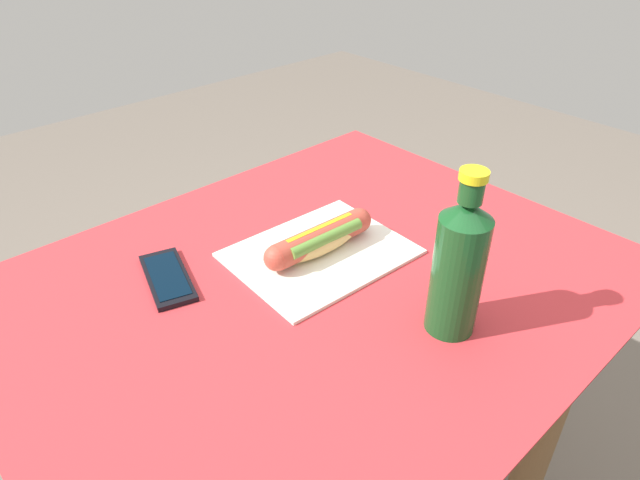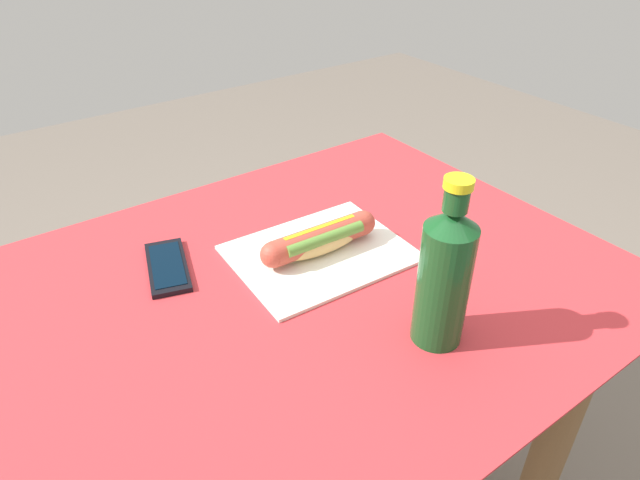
# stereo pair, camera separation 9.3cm
# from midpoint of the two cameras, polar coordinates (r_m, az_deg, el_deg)

# --- Properties ---
(dining_table) EXTENTS (0.98, 0.79, 0.75)m
(dining_table) POSITION_cam_midpoint_polar(r_m,az_deg,el_deg) (1.00, -2.92, -11.34)
(dining_table) COLOR brown
(dining_table) RESTS_ON ground
(paper_wrapper) EXTENTS (0.30, 0.24, 0.01)m
(paper_wrapper) POSITION_cam_midpoint_polar(r_m,az_deg,el_deg) (0.95, -2.82, -1.46)
(paper_wrapper) COLOR silver
(paper_wrapper) RESTS_ON dining_table
(hot_dog) EXTENTS (0.22, 0.06, 0.05)m
(hot_dog) POSITION_cam_midpoint_polar(r_m,az_deg,el_deg) (0.93, -2.83, -0.00)
(hot_dog) COLOR #DBB26B
(hot_dog) RESTS_ON paper_wrapper
(cell_phone) EXTENTS (0.10, 0.16, 0.01)m
(cell_phone) POSITION_cam_midpoint_polar(r_m,az_deg,el_deg) (0.93, -18.23, -3.79)
(cell_phone) COLOR black
(cell_phone) RESTS_ON dining_table
(soda_bottle) EXTENTS (0.07, 0.07, 0.25)m
(soda_bottle) POSITION_cam_midpoint_polar(r_m,az_deg,el_deg) (0.75, 10.68, -2.69)
(soda_bottle) COLOR #14471E
(soda_bottle) RESTS_ON dining_table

